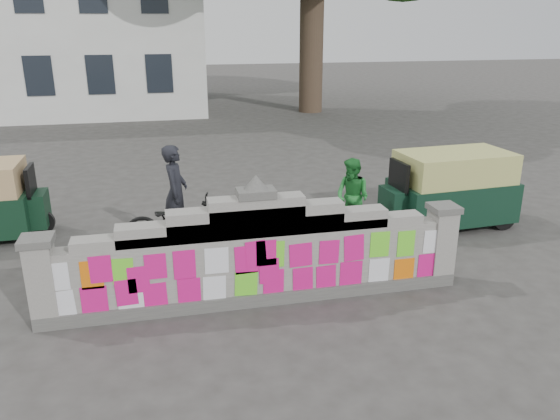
{
  "coord_description": "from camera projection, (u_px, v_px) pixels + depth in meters",
  "views": [
    {
      "loc": [
        -1.35,
        -7.37,
        4.06
      ],
      "look_at": [
        0.58,
        1.0,
        1.1
      ],
      "focal_mm": 35.0,
      "sensor_mm": 36.0,
      "label": 1
    }
  ],
  "objects": [
    {
      "name": "cyclist_rider",
      "position": [
        177.0,
        205.0,
        10.01
      ],
      "size": [
        0.55,
        0.72,
        1.76
      ],
      "primitive_type": "imported",
      "rotation": [
        0.0,
        0.0,
        1.35
      ],
      "color": "black",
      "rests_on": "ground"
    },
    {
      "name": "parapet_wall",
      "position": [
        257.0,
        256.0,
        8.15
      ],
      "size": [
        6.48,
        0.44,
        2.01
      ],
      "color": "#4C4C49",
      "rests_on": "ground"
    },
    {
      "name": "building",
      "position": [
        25.0,
        23.0,
        25.85
      ],
      "size": [
        16.0,
        10.0,
        8.9
      ],
      "color": "silver",
      "rests_on": "ground"
    },
    {
      "name": "rickshaw_right",
      "position": [
        449.0,
        188.0,
        11.26
      ],
      "size": [
        2.88,
        1.47,
        1.57
      ],
      "rotation": [
        0.0,
        0.0,
        3.21
      ],
      "color": "black",
      "rests_on": "ground"
    },
    {
      "name": "cyclist_bike",
      "position": [
        178.0,
        224.0,
        10.13
      ],
      "size": [
        2.07,
        1.11,
        1.04
      ],
      "primitive_type": "imported",
      "rotation": [
        0.0,
        0.0,
        1.35
      ],
      "color": "black",
      "rests_on": "ground"
    },
    {
      "name": "pedestrian",
      "position": [
        352.0,
        197.0,
        10.83
      ],
      "size": [
        0.89,
        0.95,
        1.55
      ],
      "primitive_type": "imported",
      "rotation": [
        0.0,
        0.0,
        -1.03
      ],
      "color": "#227E30",
      "rests_on": "ground"
    },
    {
      "name": "ground",
      "position": [
        258.0,
        301.0,
        8.4
      ],
      "size": [
        100.0,
        100.0,
        0.0
      ],
      "primitive_type": "plane",
      "color": "#383533",
      "rests_on": "ground"
    }
  ]
}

